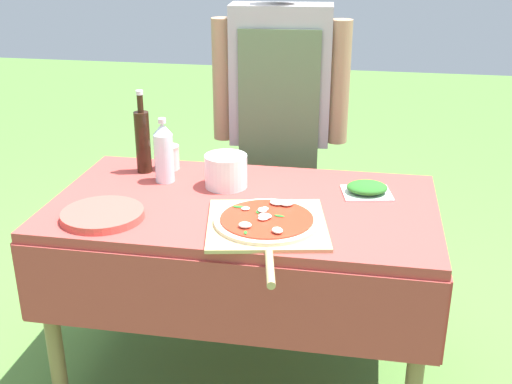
{
  "coord_description": "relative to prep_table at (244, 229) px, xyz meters",
  "views": [
    {
      "loc": [
        0.4,
        -2.0,
        1.62
      ],
      "look_at": [
        0.04,
        0.0,
        0.79
      ],
      "focal_mm": 45.0,
      "sensor_mm": 36.0,
      "label": 1
    }
  ],
  "objects": [
    {
      "name": "ground_plane",
      "position": [
        0.0,
        0.0,
        -0.64
      ],
      "size": [
        12.0,
        12.0,
        0.0
      ],
      "primitive_type": "plane",
      "color": "#517F38"
    },
    {
      "name": "prep_table",
      "position": [
        0.0,
        0.0,
        0.0
      ],
      "size": [
        1.34,
        0.76,
        0.75
      ],
      "color": "#A83D38",
      "rests_on": "ground"
    },
    {
      "name": "person_cook",
      "position": [
        0.03,
        0.64,
        0.27
      ],
      "size": [
        0.58,
        0.21,
        1.54
      ],
      "rotation": [
        0.0,
        0.0,
        3.21
      ],
      "color": "#4C4C51",
      "rests_on": "ground"
    },
    {
      "name": "pizza_on_peel",
      "position": [
        0.11,
        -0.19,
        0.12
      ],
      "size": [
        0.44,
        0.59,
        0.05
      ],
      "rotation": [
        0.0,
        0.0,
        0.19
      ],
      "color": "tan",
      "rests_on": "prep_table"
    },
    {
      "name": "oil_bottle",
      "position": [
        -0.44,
        0.23,
        0.23
      ],
      "size": [
        0.06,
        0.06,
        0.32
      ],
      "color": "black",
      "rests_on": "prep_table"
    },
    {
      "name": "water_bottle",
      "position": [
        -0.33,
        0.14,
        0.22
      ],
      "size": [
        0.07,
        0.07,
        0.24
      ],
      "color": "silver",
      "rests_on": "prep_table"
    },
    {
      "name": "herb_container",
      "position": [
        0.42,
        0.15,
        0.13
      ],
      "size": [
        0.2,
        0.18,
        0.04
      ],
      "rotation": [
        0.0,
        0.0,
        0.19
      ],
      "color": "silver",
      "rests_on": "prep_table"
    },
    {
      "name": "mixing_tub",
      "position": [
        -0.09,
        0.13,
        0.17
      ],
      "size": [
        0.15,
        0.15,
        0.12
      ],
      "primitive_type": "cylinder",
      "color": "silver",
      "rests_on": "prep_table"
    },
    {
      "name": "plate_stack",
      "position": [
        -0.43,
        -0.21,
        0.12
      ],
      "size": [
        0.27,
        0.27,
        0.02
      ],
      "color": "#DB4C42",
      "rests_on": "prep_table"
    },
    {
      "name": "sauce_jar",
      "position": [
        -0.35,
        0.27,
        0.15
      ],
      "size": [
        0.08,
        0.08,
        0.09
      ],
      "color": "silver",
      "rests_on": "prep_table"
    }
  ]
}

